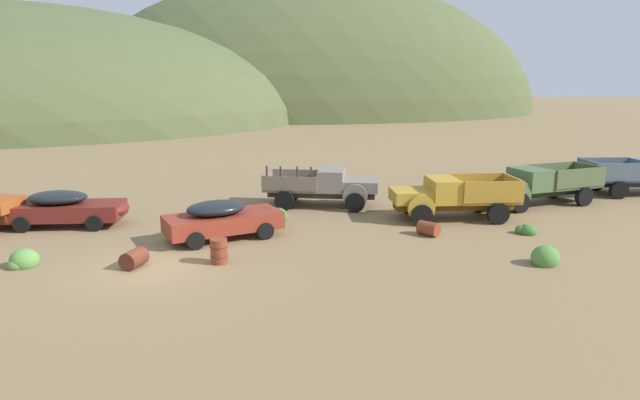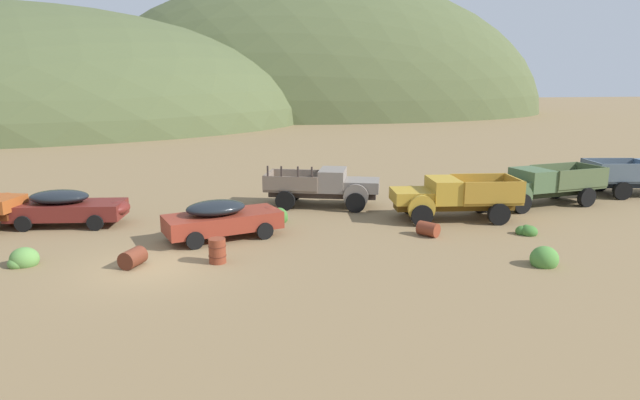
{
  "view_description": "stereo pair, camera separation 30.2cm",
  "coord_description": "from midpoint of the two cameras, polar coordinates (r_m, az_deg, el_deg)",
  "views": [
    {
      "loc": [
        2.13,
        -18.47,
        6.31
      ],
      "look_at": [
        6.68,
        4.31,
        1.13
      ],
      "focal_mm": 30.79,
      "sensor_mm": 36.0,
      "label": 1
    },
    {
      "loc": [
        2.43,
        -18.53,
        6.31
      ],
      "look_at": [
        6.68,
        4.31,
        1.13
      ],
      "focal_mm": 30.79,
      "sensor_mm": 36.0,
      "label": 2
    }
  ],
  "objects": [
    {
      "name": "bush_back_edge",
      "position": [
        21.44,
        -28.84,
        -5.59
      ],
      "size": [
        0.99,
        0.87,
        0.81
      ],
      "color": "#5B8E42",
      "rests_on": "ground"
    },
    {
      "name": "truck_weathered_green",
      "position": [
        29.52,
        21.02,
        1.43
      ],
      "size": [
        6.78,
        3.21,
        1.91
      ],
      "rotation": [
        0.0,
        0.0,
        3.31
      ],
      "color": "#232B1B",
      "rests_on": "ground"
    },
    {
      "name": "car_oxblood",
      "position": [
        26.16,
        -24.94,
        -0.74
      ],
      "size": [
        5.23,
        2.5,
        1.57
      ],
      "rotation": [
        0.0,
        0.0,
        -0.13
      ],
      "color": "maroon",
      "rests_on": "ground"
    },
    {
      "name": "car_rust_red",
      "position": [
        22.32,
        -10.07,
        -1.87
      ],
      "size": [
        5.11,
        3.14,
        1.57
      ],
      "rotation": [
        0.0,
        0.0,
        0.3
      ],
      "color": "maroon",
      "rests_on": "ground"
    },
    {
      "name": "bush_near_barrel",
      "position": [
        24.62,
        -4.6,
        -1.81
      ],
      "size": [
        0.82,
        0.72,
        0.84
      ],
      "color": "#3D702D",
      "rests_on": "ground"
    },
    {
      "name": "truck_primer_gray",
      "position": [
        27.39,
        0.7,
        1.39
      ],
      "size": [
        5.98,
        3.84,
        2.16
      ],
      "rotation": [
        0.0,
        0.0,
        -0.32
      ],
      "color": "#3D322D",
      "rests_on": "ground"
    },
    {
      "name": "truck_mustard",
      "position": [
        25.51,
        12.57,
        0.29
      ],
      "size": [
        5.83,
        3.02,
        1.91
      ],
      "rotation": [
        0.0,
        0.0,
        3.03
      ],
      "color": "#593D12",
      "rests_on": "ground"
    },
    {
      "name": "oil_drum_tipped",
      "position": [
        19.8,
        -19.17,
        -5.78
      ],
      "size": [
        0.95,
        1.07,
        0.62
      ],
      "color": "#5B2819",
      "rests_on": "ground"
    },
    {
      "name": "hill_far_right",
      "position": [
        92.5,
        -29.72,
        7.03
      ],
      "size": [
        84.85,
        69.45,
        33.2
      ],
      "primitive_type": "ellipsoid",
      "color": "#4C5633",
      "rests_on": "ground"
    },
    {
      "name": "hill_distant",
      "position": [
        101.72,
        -0.9,
        9.02
      ],
      "size": [
        83.37,
        51.04,
        47.36
      ],
      "primitive_type": "ellipsoid",
      "color": "#4C5633",
      "rests_on": "ground"
    },
    {
      "name": "oil_drum_foreground",
      "position": [
        19.45,
        -10.9,
        -5.24
      ],
      "size": [
        0.63,
        0.63,
        0.87
      ],
      "color": "brown",
      "rests_on": "ground"
    },
    {
      "name": "bush_between_trucks",
      "position": [
        20.52,
        21.89,
        -5.63
      ],
      "size": [
        0.98,
        0.95,
        0.89
      ],
      "color": "#4C8438",
      "rests_on": "ground"
    },
    {
      "name": "bush_lone_scrub",
      "position": [
        24.21,
        20.29,
        -3.0
      ],
      "size": [
        0.83,
        0.74,
        0.53
      ],
      "color": "#3D702D",
      "rests_on": "ground"
    },
    {
      "name": "oil_drum_by_truck",
      "position": [
        22.83,
        10.83,
        -2.94
      ],
      "size": [
        0.96,
        1.01,
        0.58
      ],
      "color": "brown",
      "rests_on": "ground"
    },
    {
      "name": "ground_plane",
      "position": [
        19.68,
        -17.44,
        -6.73
      ],
      "size": [
        300.0,
        300.0,
        0.0
      ],
      "primitive_type": "plane",
      "color": "olive"
    }
  ]
}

